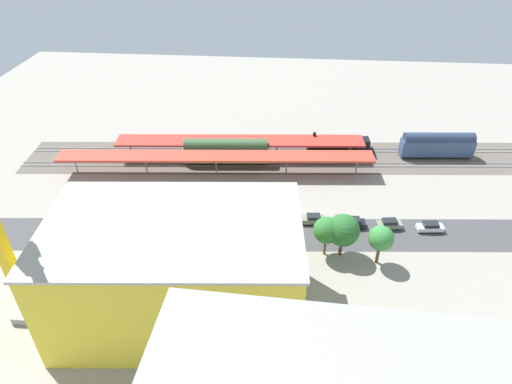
{
  "coord_description": "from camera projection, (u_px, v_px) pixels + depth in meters",
  "views": [
    {
      "loc": [
        -1.44,
        67.18,
        51.41
      ],
      "look_at": [
        4.28,
        -0.62,
        4.7
      ],
      "focal_mm": 31.6,
      "sensor_mm": 36.0,
      "label": 1
    }
  ],
  "objects": [
    {
      "name": "parked_car_2",
      "position": [
        352.0,
        223.0,
        81.25
      ],
      "size": [
        4.88,
        2.11,
        1.83
      ],
      "color": "black",
      "rests_on": "ground"
    },
    {
      "name": "box_truck_0",
      "position": [
        156.0,
        230.0,
        78.27
      ],
      "size": [
        8.67,
        3.72,
        3.23
      ],
      "color": "black",
      "rests_on": "ground"
    },
    {
      "name": "box_truck_1",
      "position": [
        228.0,
        240.0,
        76.0
      ],
      "size": [
        10.25,
        3.34,
        3.52
      ],
      "color": "black",
      "rests_on": "ground"
    },
    {
      "name": "platform_canopy_near",
      "position": [
        216.0,
        156.0,
        94.09
      ],
      "size": [
        66.32,
        9.85,
        4.58
      ],
      "color": "#C63D2D",
      "rests_on": "ground"
    },
    {
      "name": "rail_bed",
      "position": [
        283.0,
        158.0,
        102.26
      ],
      "size": [
        116.35,
        23.7,
        0.01
      ],
      "primitive_type": "cube",
      "rotation": [
        0.0,
        0.0,
        0.08
      ],
      "color": "#5B544C",
      "rests_on": "ground"
    },
    {
      "name": "platform_canopy_far",
      "position": [
        240.0,
        141.0,
        100.21
      ],
      "size": [
        55.25,
        9.65,
        4.34
      ],
      "color": "#B73328",
      "rests_on": "ground"
    },
    {
      "name": "locomotive",
      "position": [
        341.0,
        146.0,
        103.02
      ],
      "size": [
        15.57,
        3.96,
        5.15
      ],
      "color": "black",
      "rests_on": "ground"
    },
    {
      "name": "street_asphalt",
      "position": [
        277.0,
        234.0,
        79.86
      ],
      "size": [
        115.9,
        18.12,
        0.01
      ],
      "primitive_type": "cube",
      "rotation": [
        0.0,
        0.0,
        0.08
      ],
      "color": "#424244",
      "rests_on": "ground"
    },
    {
      "name": "street_tree_0",
      "position": [
        381.0,
        238.0,
        71.1
      ],
      "size": [
        4.07,
        4.07,
        7.21
      ],
      "color": "brown",
      "rests_on": "ground"
    },
    {
      "name": "street_tree_2",
      "position": [
        327.0,
        230.0,
        72.84
      ],
      "size": [
        4.44,
        4.44,
        7.32
      ],
      "color": "brown",
      "rests_on": "ground"
    },
    {
      "name": "parked_car_1",
      "position": [
        389.0,
        224.0,
        80.94
      ],
      "size": [
        4.66,
        2.31,
        1.8
      ],
      "color": "black",
      "rests_on": "ground"
    },
    {
      "name": "construction_roof_slab",
      "position": [
        171.0,
        226.0,
        56.86
      ],
      "size": [
        34.69,
        22.49,
        0.4
      ],
      "primitive_type": "cube",
      "rotation": [
        0.0,
        0.0,
        0.08
      ],
      "color": "#ADA89E",
      "rests_on": "construction_building"
    },
    {
      "name": "street_tree_3",
      "position": [
        212.0,
        226.0,
        73.56
      ],
      "size": [
        5.48,
        5.48,
        7.96
      ],
      "color": "brown",
      "rests_on": "ground"
    },
    {
      "name": "traffic_light",
      "position": [
        273.0,
        234.0,
        73.63
      ],
      "size": [
        0.5,
        0.36,
        6.06
      ],
      "color": "#333333",
      "rests_on": "ground"
    },
    {
      "name": "street_tree_1",
      "position": [
        343.0,
        230.0,
        72.71
      ],
      "size": [
        5.38,
        5.38,
        7.87
      ],
      "color": "brown",
      "rests_on": "ground"
    },
    {
      "name": "freight_coach_far",
      "position": [
        226.0,
        151.0,
        98.69
      ],
      "size": [
        18.98,
        4.48,
        5.79
      ],
      "color": "black",
      "rests_on": "ground"
    },
    {
      "name": "construction_building",
      "position": [
        177.0,
        272.0,
        61.34
      ],
      "size": [
        34.05,
        21.84,
        15.44
      ],
      "primitive_type": "cube",
      "rotation": [
        0.0,
        0.0,
        0.08
      ],
      "color": "yellow",
      "rests_on": "ground"
    },
    {
      "name": "track_rails",
      "position": [
        283.0,
        157.0,
        102.16
      ],
      "size": [
        115.2,
        17.31,
        0.12
      ],
      "color": "#9E9EA8",
      "rests_on": "ground"
    },
    {
      "name": "ground_plane",
      "position": [
        278.0,
        216.0,
        84.39
      ],
      "size": [
        184.88,
        184.88,
        0.0
      ],
      "primitive_type": "plane",
      "color": "gray",
      "rests_on": "ground"
    },
    {
      "name": "passenger_coach",
      "position": [
        438.0,
        144.0,
        100.8
      ],
      "size": [
        16.3,
        4.13,
        5.98
      ],
      "color": "black",
      "rests_on": "ground"
    },
    {
      "name": "parked_car_3",
      "position": [
        313.0,
        219.0,
        82.17
      ],
      "size": [
        4.43,
        2.23,
        1.74
      ],
      "color": "black",
      "rests_on": "ground"
    },
    {
      "name": "parked_car_0",
      "position": [
        430.0,
        227.0,
        80.28
      ],
      "size": [
        4.83,
        2.18,
        1.75
      ],
      "color": "black",
      "rests_on": "ground"
    }
  ]
}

